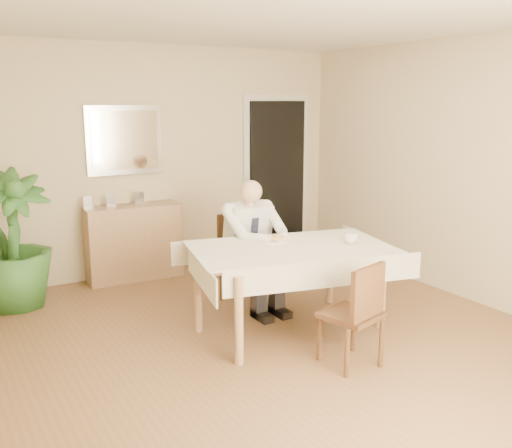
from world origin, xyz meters
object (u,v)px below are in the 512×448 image
chair_far (242,253)px  chair_near (358,310)px  coffee_mug (351,238)px  dining_table (291,256)px  sideboard (134,242)px  seated_man (256,240)px  potted_palm (11,240)px

chair_far → chair_near: bearing=-88.4°
coffee_mug → dining_table: bearing=163.1°
sideboard → chair_near: bearing=-74.3°
chair_near → coffee_mug: coffee_mug is taller
seated_man → coffee_mug: bearing=-55.3°
chair_near → sideboard: sideboard is taller
chair_far → coffee_mug: 1.20m
seated_man → chair_near: bearing=-89.2°
chair_far → sideboard: bearing=119.9°
chair_far → coffee_mug: (0.52, -1.04, 0.30)m
dining_table → coffee_mug: coffee_mug is taller
chair_far → coffee_mug: size_ratio=7.38×
coffee_mug → sideboard: size_ratio=0.11×
chair_far → seated_man: 0.35m
potted_palm → dining_table: bearing=-42.8°
chair_near → seated_man: bearing=75.1°
seated_man → sideboard: bearing=114.3°
potted_palm → chair_near: bearing=-53.3°
dining_table → chair_near: bearing=-76.1°
potted_palm → chair_far: bearing=-25.8°
potted_palm → sideboard: bearing=12.6°
sideboard → dining_table: bearing=-69.8°
dining_table → coffee_mug: (0.52, -0.16, 0.13)m
chair_near → sideboard: (-0.72, 3.00, -0.04)m
sideboard → seated_man: bearing=-63.5°
coffee_mug → sideboard: coffee_mug is taller
seated_man → potted_palm: potted_palm is taller
chair_far → potted_palm: (-2.00, 0.97, 0.18)m
dining_table → chair_near: (0.02, -0.86, -0.21)m
coffee_mug → seated_man: bearing=124.7°
dining_table → seated_man: seated_man is taller
coffee_mug → sideboard: (-1.21, 2.29, -0.38)m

